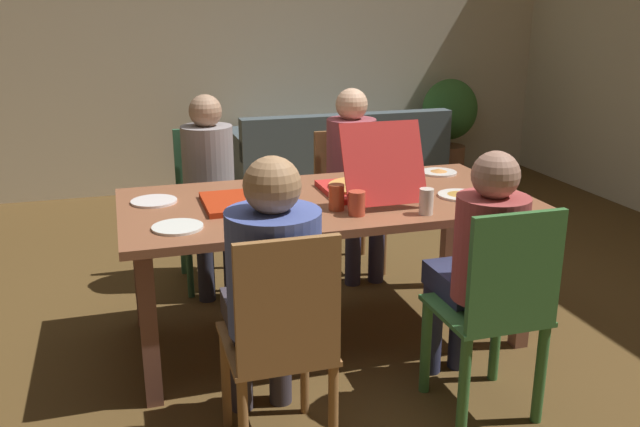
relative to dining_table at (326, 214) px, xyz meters
The scene contains 23 objects.
ground_plane 0.68m from the dining_table, ahead, with size 20.00×20.00×0.00m, color brown.
back_wall 3.36m from the dining_table, 90.00° to the left, with size 6.59×0.12×2.99m, color beige.
dining_table is the anchor object (origin of this frame).
chair_0 1.09m from the dining_table, 115.97° to the right, with size 0.39×0.45×0.96m.
person_0 0.94m from the dining_table, 120.01° to the right, with size 0.36×0.54×1.20m.
chair_1 1.11m from the dining_table, 115.41° to the left, with size 0.39×0.45×0.96m.
person_1 0.97m from the dining_table, 119.14° to the left, with size 0.31×0.48×1.19m.
chair_2 1.05m from the dining_table, 64.24° to the right, with size 0.42×0.42×0.96m.
person_2 0.89m from the dining_table, 59.82° to the right, with size 0.30×0.53×1.15m.
chair_3 1.09m from the dining_table, 65.39° to the left, with size 0.39×0.45×0.90m.
person_3 0.95m from the dining_table, 61.84° to the left, with size 0.32×0.50×1.20m.
pizza_box_0 0.43m from the dining_table, behind, with size 0.39×0.39×0.03m.
pizza_box_1 0.26m from the dining_table, ahead, with size 0.41×0.57×0.41m.
plate_0 0.85m from the dining_table, 21.71° to the left, with size 0.21×0.21×0.03m.
plate_1 0.82m from the dining_table, 160.91° to the right, with size 0.23×0.23×0.01m.
plate_2 0.70m from the dining_table, 13.60° to the right, with size 0.23×0.23×0.03m.
plate_3 0.86m from the dining_table, 167.84° to the left, with size 0.23×0.23×0.01m.
drinking_glass_0 0.65m from the dining_table, 35.50° to the left, with size 0.06×0.06×0.12m, color #DDC164.
drinking_glass_1 0.34m from the dining_table, 79.94° to the right, with size 0.08×0.08×0.12m, color #BD452E.
drinking_glass_2 0.56m from the dining_table, 46.35° to the right, with size 0.07×0.07×0.12m, color silver.
drinking_glass_3 0.25m from the dining_table, 92.60° to the right, with size 0.08×0.08×0.13m, color #B84626.
couch 2.84m from the dining_table, 70.52° to the left, with size 1.89×0.85×0.79m.
potted_plant 3.64m from the dining_table, 52.96° to the left, with size 0.54×0.54×1.00m.
Camera 1 is at (-0.99, -3.16, 1.72)m, focal length 38.11 mm.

